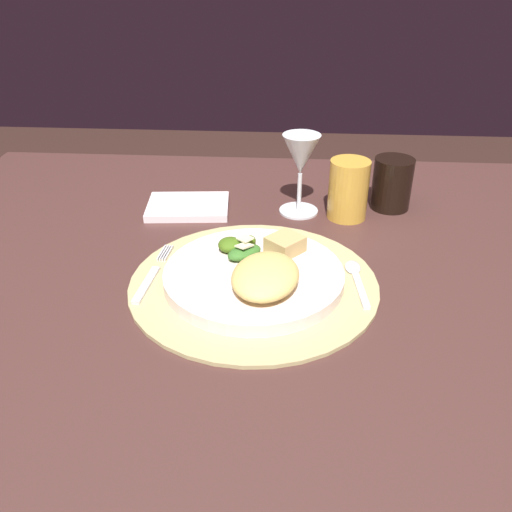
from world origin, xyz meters
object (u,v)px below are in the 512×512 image
object	(u,v)px
napkin	(188,207)
fork	(152,275)
dinner_plate	(254,276)
amber_tumbler	(348,190)
spoon	(356,275)
dining_table	(261,333)
wine_glass	(301,158)
dark_tumbler	(392,184)

from	to	relation	value
napkin	fork	bearing A→B (deg)	-92.66
dinner_plate	amber_tumbler	xyz separation A→B (m)	(0.15, 0.24, 0.04)
dinner_plate	spoon	distance (m)	0.15
dinner_plate	amber_tumbler	size ratio (longest dim) A/B	2.45
dining_table	amber_tumbler	distance (m)	0.30
napkin	wine_glass	distance (m)	0.23
fork	amber_tumbler	bearing A→B (deg)	37.58
wine_glass	amber_tumbler	world-z (taller)	wine_glass
dining_table	spoon	xyz separation A→B (m)	(0.14, -0.01, 0.12)
fork	dark_tumbler	world-z (taller)	dark_tumbler
fork	dinner_plate	bearing A→B (deg)	-1.12
napkin	dinner_plate	bearing A→B (deg)	-60.26
dining_table	fork	xyz separation A→B (m)	(-0.16, -0.03, 0.12)
dinner_plate	dark_tumbler	distance (m)	0.37
wine_glass	dining_table	bearing A→B (deg)	-104.54
spoon	wine_glass	world-z (taller)	wine_glass
dinner_plate	spoon	xyz separation A→B (m)	(0.15, 0.02, -0.01)
spoon	napkin	bearing A→B (deg)	142.43
spoon	dark_tumbler	bearing A→B (deg)	71.51
spoon	napkin	xyz separation A→B (m)	(-0.29, 0.22, -0.00)
dinner_plate	napkin	world-z (taller)	dinner_plate
spoon	napkin	world-z (taller)	napkin
fork	wine_glass	xyz separation A→B (m)	(0.22, 0.25, 0.10)
dining_table	dark_tumbler	size ratio (longest dim) A/B	13.27
spoon	dark_tumbler	xyz separation A→B (m)	(0.09, 0.26, 0.04)
napkin	dark_tumbler	world-z (taller)	dark_tumbler
napkin	amber_tumbler	bearing A→B (deg)	-1.70
wine_glass	fork	bearing A→B (deg)	-131.18
wine_glass	dark_tumbler	bearing A→B (deg)	10.40
dinner_plate	fork	size ratio (longest dim) A/B	1.62
fork	napkin	xyz separation A→B (m)	(0.01, 0.24, -0.00)
napkin	wine_glass	size ratio (longest dim) A/B	1.02
napkin	wine_glass	bearing A→B (deg)	1.67
dinner_plate	napkin	xyz separation A→B (m)	(-0.14, 0.25, -0.01)
dinner_plate	wine_glass	size ratio (longest dim) A/B	1.78
amber_tumbler	dinner_plate	bearing A→B (deg)	-122.76
spoon	dark_tumbler	size ratio (longest dim) A/B	1.31
dining_table	amber_tumbler	xyz separation A→B (m)	(0.14, 0.20, 0.17)
dark_tumbler	napkin	bearing A→B (deg)	-174.34
wine_glass	dark_tumbler	distance (m)	0.18
spoon	napkin	size ratio (longest dim) A/B	0.84
napkin	spoon	bearing A→B (deg)	-37.57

